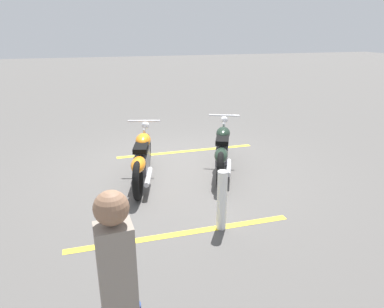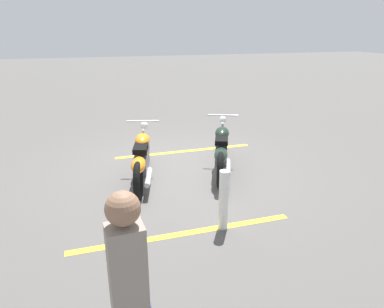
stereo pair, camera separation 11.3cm
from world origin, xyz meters
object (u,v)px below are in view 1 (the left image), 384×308
Objects in this scene: motorcycle_bright_foreground at (142,158)px; motorcycle_dark_foreground at (222,150)px; bollard_post at (222,200)px; bystander_secondary at (119,293)px.

motorcycle_bright_foreground and motorcycle_dark_foreground have the same top height.
motorcycle_bright_foreground is 2.48× the size of bollard_post.
motorcycle_dark_foreground is 1.20× the size of bystander_secondary.
bollard_post is (1.92, 0.85, -0.02)m from motorcycle_bright_foreground.
bollard_post is at bearing -142.26° from motorcycle_bright_foreground.
motorcycle_bright_foreground is 1.25× the size of bystander_secondary.
motorcycle_bright_foreground reaches higher than bollard_post.
motorcycle_dark_foreground is at bearing 159.82° from bollard_post.
motorcycle_bright_foreground is at bearing -13.70° from bystander_secondary.
motorcycle_bright_foreground is 1.57m from motorcycle_dark_foreground.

